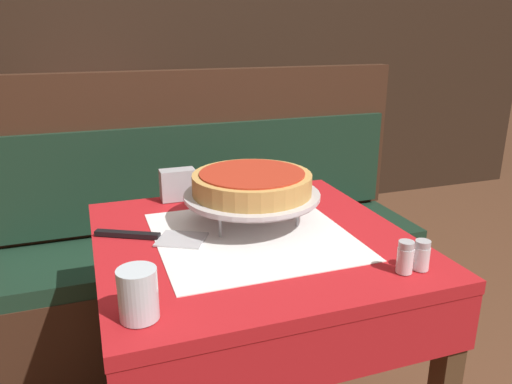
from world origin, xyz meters
The scene contains 12 objects.
dining_table_front centered at (0.00, 0.00, 0.67)m, with size 0.73×0.73×0.77m.
dining_table_rear centered at (-0.28, 1.67, 0.64)m, with size 0.66×0.66×0.77m.
booth_bench centered at (0.09, 0.69, 0.34)m, with size 1.62×0.44×1.10m.
back_wall_panel centered at (0.00, 2.17, 1.20)m, with size 6.00×0.04×2.40m, color black.
pizza_pan_stand centered at (0.03, 0.07, 0.85)m, with size 0.34×0.34×0.08m.
deep_dish_pizza centered at (0.03, 0.07, 0.88)m, with size 0.30×0.30×0.05m.
pizza_server centered at (-0.22, 0.06, 0.78)m, with size 0.26×0.18×0.01m.
water_glass_near centered at (-0.30, -0.28, 0.82)m, with size 0.07×0.07×0.09m.
salt_shaker centered at (0.23, -0.28, 0.81)m, with size 0.03×0.03×0.07m.
pepper_shaker centered at (0.27, -0.28, 0.81)m, with size 0.03×0.03×0.06m.
napkin_holder centered at (-0.12, 0.32, 0.82)m, with size 0.10×0.05×0.09m.
condiment_caddy centered at (-0.20, 1.64, 0.81)m, with size 0.12×0.12×0.16m.
Camera 1 is at (-0.36, -1.05, 1.25)m, focal length 35.00 mm.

